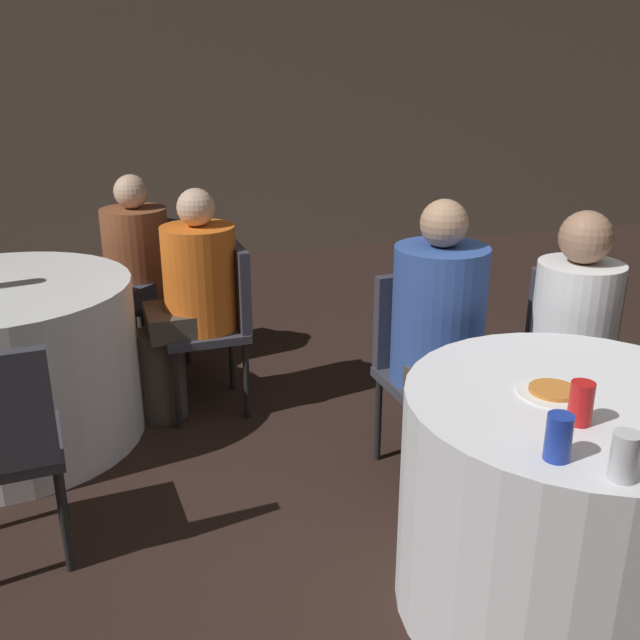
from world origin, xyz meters
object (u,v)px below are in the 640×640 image
at_px(person_blue_shirt, 444,345).
at_px(pizza_plate_near, 554,392).
at_px(soda_can_silver, 625,456).
at_px(table_near, 566,504).
at_px(table_far, 6,364).
at_px(chair_near_north, 425,355).
at_px(soda_can_blue, 559,437).
at_px(soda_can_red, 581,403).
at_px(chair_far_east, 220,312).
at_px(chair_far_northeast, 150,279).
at_px(person_orange_shirt, 188,303).
at_px(person_white_shirt, 572,353).
at_px(person_floral_shirt, 130,276).
at_px(chair_near_northeast, 569,353).

xyz_separation_m(person_blue_shirt, pizza_plate_near, (-0.02, -0.74, 0.14)).
bearing_deg(soda_can_silver, table_near, 65.79).
xyz_separation_m(table_far, person_blue_shirt, (1.74, -0.90, 0.24)).
bearing_deg(pizza_plate_near, chair_near_north, 89.62).
relative_size(soda_can_blue, soda_can_red, 1.00).
height_order(chair_far_east, chair_far_northeast, same).
height_order(person_orange_shirt, soda_can_red, person_orange_shirt).
bearing_deg(person_orange_shirt, chair_far_northeast, 9.20).
relative_size(chair_near_north, soda_can_blue, 6.95).
bearing_deg(person_white_shirt, chair_far_east, -6.36).
xyz_separation_m(chair_near_north, person_orange_shirt, (-0.89, 0.78, 0.06)).
bearing_deg(person_blue_shirt, soda_can_silver, 79.91).
relative_size(table_far, soda_can_silver, 9.63).
bearing_deg(chair_far_northeast, pizza_plate_near, 158.66).
xyz_separation_m(chair_far_northeast, person_white_shirt, (1.53, -1.75, 0.07)).
bearing_deg(table_near, chair_far_northeast, 114.64).
bearing_deg(chair_near_north, person_floral_shirt, -53.60).
bearing_deg(chair_near_north, table_far, -27.30).
xyz_separation_m(table_far, soda_can_blue, (1.52, -1.96, 0.44)).
height_order(chair_near_northeast, person_white_shirt, person_white_shirt).
relative_size(person_blue_shirt, soda_can_blue, 9.74).
distance_m(chair_far_northeast, soda_can_red, 2.72).
xyz_separation_m(table_near, soda_can_blue, (-0.28, -0.28, 0.44)).
relative_size(chair_far_northeast, soda_can_silver, 6.95).
height_order(chair_near_north, soda_can_silver, soda_can_silver).
height_order(person_orange_shirt, person_blue_shirt, person_blue_shirt).
bearing_deg(chair_near_northeast, chair_near_north, 19.29).
bearing_deg(chair_far_east, pizza_plate_near, -158.63).
height_order(person_floral_shirt, person_blue_shirt, person_blue_shirt).
xyz_separation_m(person_blue_shirt, soda_can_red, (-0.06, -0.92, 0.20)).
distance_m(pizza_plate_near, soda_can_blue, 0.39).
xyz_separation_m(chair_far_northeast, person_orange_shirt, (0.14, -0.67, 0.06)).
bearing_deg(chair_far_northeast, soda_can_blue, 152.09).
relative_size(chair_near_northeast, person_floral_shirt, 0.76).
relative_size(person_floral_shirt, soda_can_red, 9.12).
height_order(soda_can_blue, soda_can_red, same).
xyz_separation_m(chair_near_northeast, chair_far_northeast, (-1.62, 1.62, 0.00)).
bearing_deg(chair_near_northeast, person_orange_shirt, 2.19).
xyz_separation_m(table_far, chair_far_northeast, (0.71, 0.70, 0.14)).
bearing_deg(table_near, person_blue_shirt, 93.89).
xyz_separation_m(table_far, chair_far_east, (1.00, 0.04, 0.14)).
bearing_deg(person_white_shirt, table_near, 90.00).
bearing_deg(person_white_shirt, chair_near_north, 4.55).
xyz_separation_m(chair_near_north, person_white_shirt, (0.50, -0.29, 0.07)).
bearing_deg(chair_far_east, person_white_shirt, -133.27).
bearing_deg(person_orange_shirt, person_floral_shirt, 21.43).
height_order(chair_far_east, person_orange_shirt, person_orange_shirt).
height_order(chair_near_northeast, person_blue_shirt, person_blue_shirt).
distance_m(chair_far_east, person_orange_shirt, 0.17).
relative_size(table_far, person_white_shirt, 1.03).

